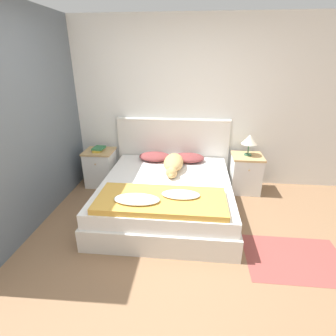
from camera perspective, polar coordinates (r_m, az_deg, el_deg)
ground_plane at (r=2.84m, az=-1.46°, el=-20.73°), size 16.00×16.00×0.00m
wall_back at (r=4.24m, az=2.02°, el=13.56°), size 9.00×0.06×2.55m
wall_side_left at (r=3.71m, az=-26.13°, el=9.93°), size 0.06×3.10×2.55m
bed at (r=3.58m, az=-0.31°, el=-6.09°), size 1.74×1.92×0.46m
headboard at (r=4.34m, az=1.04°, el=4.08°), size 1.82×0.06×1.08m
nightstand_left at (r=4.44m, az=-14.46°, el=0.10°), size 0.46×0.44×0.59m
nightstand_right at (r=4.26m, az=16.54°, el=-1.11°), size 0.46×0.44×0.59m
pillow_left at (r=4.15m, az=-2.88°, el=2.51°), size 0.50×0.35×0.12m
pillow_right at (r=4.11m, az=4.42°, el=2.25°), size 0.50×0.35×0.12m
quilt at (r=2.94m, az=-1.76°, el=-6.95°), size 1.44×0.65×0.12m
dog at (r=3.78m, az=1.14°, el=1.00°), size 0.28×0.81×0.20m
book_stack at (r=4.32m, az=-14.89°, el=4.04°), size 0.18×0.23×0.06m
table_lamp at (r=4.10m, az=17.32°, el=5.86°), size 0.24×0.24×0.32m
rug at (r=3.22m, az=25.87°, el=-17.37°), size 1.02×0.73×0.00m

